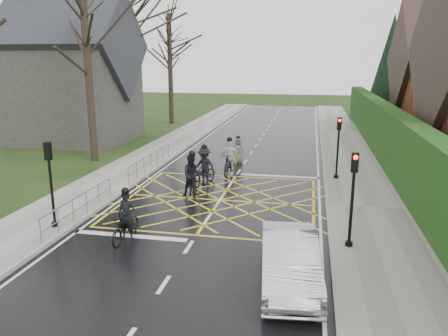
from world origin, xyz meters
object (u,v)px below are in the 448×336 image
(cyclist_back, at_px, (192,179))
(cyclist_lead, at_px, (238,154))
(cyclist_mid, at_px, (204,170))
(car, at_px, (290,260))
(cyclist_rear, at_px, (126,223))
(cyclist_front, at_px, (229,161))

(cyclist_back, height_order, cyclist_lead, cyclist_back)
(cyclist_mid, height_order, car, cyclist_mid)
(cyclist_mid, bearing_deg, car, -46.97)
(cyclist_rear, relative_size, cyclist_mid, 0.88)
(cyclist_mid, height_order, cyclist_lead, cyclist_mid)
(car, bearing_deg, cyclist_mid, 110.81)
(cyclist_rear, distance_m, cyclist_front, 9.32)
(cyclist_lead, bearing_deg, car, -72.56)
(car, bearing_deg, cyclist_front, 102.36)
(cyclist_front, relative_size, cyclist_lead, 1.21)
(cyclist_rear, height_order, car, cyclist_rear)
(cyclist_back, distance_m, car, 8.45)
(cyclist_rear, distance_m, cyclist_mid, 7.09)
(cyclist_front, distance_m, car, 11.66)
(cyclist_back, relative_size, cyclist_front, 1.04)
(cyclist_front, height_order, cyclist_lead, cyclist_front)
(cyclist_lead, bearing_deg, cyclist_front, -87.68)
(cyclist_lead, bearing_deg, cyclist_mid, -97.46)
(cyclist_mid, bearing_deg, cyclist_back, -76.56)
(cyclist_rear, bearing_deg, cyclist_lead, 83.99)
(cyclist_mid, height_order, cyclist_front, cyclist_front)
(cyclist_rear, height_order, cyclist_back, cyclist_back)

